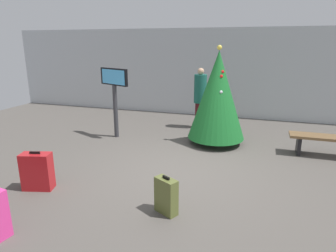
{
  "coord_description": "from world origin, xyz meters",
  "views": [
    {
      "loc": [
        1.52,
        -5.33,
        2.48
      ],
      "look_at": [
        -0.19,
        0.04,
        0.9
      ],
      "focal_mm": 31.49,
      "sensor_mm": 36.0,
      "label": 1
    }
  ],
  "objects_px": {
    "flight_info_kiosk": "(114,89)",
    "suitcase_3": "(37,171)",
    "traveller_0": "(200,97)",
    "holiday_tree": "(217,95)",
    "suitcase_1": "(166,196)",
    "waiting_bench": "(332,141)"
  },
  "relations": [
    {
      "from": "suitcase_1",
      "to": "traveller_0",
      "type": "bearing_deg",
      "value": 95.84
    },
    {
      "from": "holiday_tree",
      "to": "suitcase_3",
      "type": "bearing_deg",
      "value": -127.09
    },
    {
      "from": "holiday_tree",
      "to": "suitcase_3",
      "type": "height_order",
      "value": "holiday_tree"
    },
    {
      "from": "waiting_bench",
      "to": "traveller_0",
      "type": "distance_m",
      "value": 3.67
    },
    {
      "from": "flight_info_kiosk",
      "to": "suitcase_3",
      "type": "relative_size",
      "value": 2.67
    },
    {
      "from": "holiday_tree",
      "to": "waiting_bench",
      "type": "bearing_deg",
      "value": -3.51
    },
    {
      "from": "traveller_0",
      "to": "suitcase_1",
      "type": "bearing_deg",
      "value": -84.16
    },
    {
      "from": "traveller_0",
      "to": "flight_info_kiosk",
      "type": "bearing_deg",
      "value": -141.5
    },
    {
      "from": "waiting_bench",
      "to": "suitcase_3",
      "type": "relative_size",
      "value": 2.55
    },
    {
      "from": "waiting_bench",
      "to": "suitcase_1",
      "type": "bearing_deg",
      "value": -130.49
    },
    {
      "from": "traveller_0",
      "to": "suitcase_1",
      "type": "height_order",
      "value": "traveller_0"
    },
    {
      "from": "suitcase_3",
      "to": "holiday_tree",
      "type": "bearing_deg",
      "value": 52.91
    },
    {
      "from": "holiday_tree",
      "to": "suitcase_1",
      "type": "height_order",
      "value": "holiday_tree"
    },
    {
      "from": "flight_info_kiosk",
      "to": "traveller_0",
      "type": "bearing_deg",
      "value": 38.5
    },
    {
      "from": "flight_info_kiosk",
      "to": "suitcase_1",
      "type": "distance_m",
      "value": 4.18
    },
    {
      "from": "holiday_tree",
      "to": "waiting_bench",
      "type": "xyz_separation_m",
      "value": [
        2.63,
        -0.16,
        -0.88
      ]
    },
    {
      "from": "flight_info_kiosk",
      "to": "suitcase_3",
      "type": "bearing_deg",
      "value": -88.33
    },
    {
      "from": "holiday_tree",
      "to": "waiting_bench",
      "type": "distance_m",
      "value": 2.77
    },
    {
      "from": "traveller_0",
      "to": "suitcase_3",
      "type": "relative_size",
      "value": 2.57
    },
    {
      "from": "holiday_tree",
      "to": "suitcase_1",
      "type": "xyz_separation_m",
      "value": [
        -0.21,
        -3.48,
        -0.97
      ]
    },
    {
      "from": "waiting_bench",
      "to": "holiday_tree",
      "type": "bearing_deg",
      "value": 176.49
    },
    {
      "from": "traveller_0",
      "to": "suitcase_3",
      "type": "xyz_separation_m",
      "value": [
        -1.9,
        -4.73,
        -0.62
      ]
    }
  ]
}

